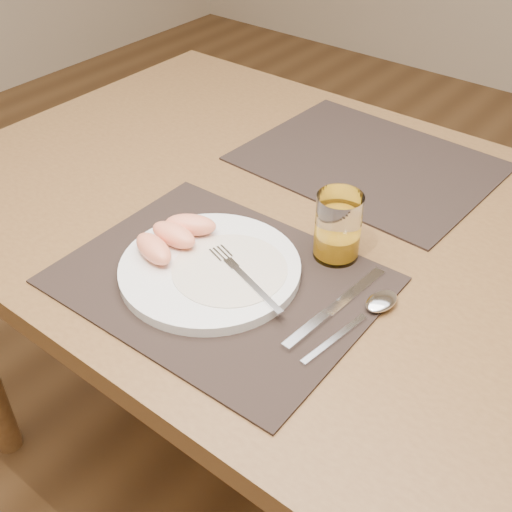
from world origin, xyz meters
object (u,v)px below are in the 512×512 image
object	(u,v)px
placemat_far	(368,162)
plate	(210,269)
spoon	(375,307)
juice_glass	(338,230)
table	(312,258)
placemat_near	(219,280)
fork	(240,273)
knife	(328,313)

from	to	relation	value
placemat_far	plate	size ratio (longest dim) A/B	1.67
spoon	juice_glass	distance (m)	0.14
table	placemat_near	distance (m)	0.24
plate	fork	world-z (taller)	fork
placemat_near	juice_glass	world-z (taller)	juice_glass
knife	spoon	distance (m)	0.07
table	fork	size ratio (longest dim) A/B	8.19
spoon	juice_glass	xyz separation A→B (m)	(-0.11, 0.07, 0.04)
spoon	plate	bearing A→B (deg)	-160.56
placemat_far	spoon	xyz separation A→B (m)	(0.22, -0.36, 0.01)
placemat_near	placemat_far	bearing A→B (deg)	90.99
juice_glass	plate	bearing A→B (deg)	-128.18
plate	knife	distance (m)	0.19
placemat_far	plate	xyz separation A→B (m)	(-0.01, -0.44, 0.01)
placemat_near	plate	size ratio (longest dim) A/B	1.67
placemat_far	juice_glass	xyz separation A→B (m)	(0.11, -0.28, 0.05)
table	placemat_near	bearing A→B (deg)	-95.15
placemat_near	knife	xyz separation A→B (m)	(0.17, 0.04, 0.00)
placemat_far	juice_glass	size ratio (longest dim) A/B	4.23
placemat_near	placemat_far	xyz separation A→B (m)	(-0.01, 0.44, 0.00)
juice_glass	placemat_near	bearing A→B (deg)	-122.98
placemat_near	spoon	world-z (taller)	spoon
placemat_far	knife	size ratio (longest dim) A/B	2.04
placemat_near	placemat_far	size ratio (longest dim) A/B	1.00
placemat_far	plate	world-z (taller)	plate
placemat_near	fork	xyz separation A→B (m)	(0.03, 0.01, 0.02)
plate	placemat_near	bearing A→B (deg)	-5.70
table	knife	world-z (taller)	knife
placemat_far	fork	distance (m)	0.43
placemat_near	spoon	bearing A→B (deg)	21.57
table	fork	xyz separation A→B (m)	(0.01, -0.21, 0.11)
table	knife	xyz separation A→B (m)	(0.15, -0.18, 0.09)
placemat_near	fork	world-z (taller)	fork
table	spoon	bearing A→B (deg)	-35.14
table	juice_glass	world-z (taller)	juice_glass
placemat_near	spoon	distance (m)	0.23
placemat_far	spoon	world-z (taller)	spoon
juice_glass	spoon	bearing A→B (deg)	-33.03
placemat_near	juice_glass	xyz separation A→B (m)	(0.10, 0.16, 0.05)
fork	plate	bearing A→B (deg)	-166.59
table	placemat_far	distance (m)	0.24
plate	knife	world-z (taller)	plate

